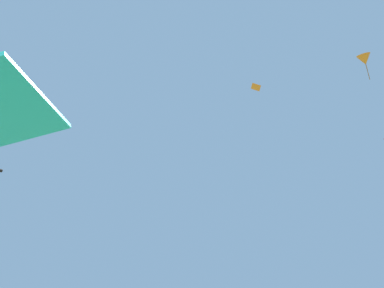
{
  "coord_description": "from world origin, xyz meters",
  "views": [
    {
      "loc": [
        2.37,
        -0.96,
        1.12
      ],
      "look_at": [
        -0.33,
        2.41,
        3.28
      ],
      "focal_mm": 34.1,
      "sensor_mm": 36.0,
      "label": 1
    }
  ],
  "objects": [
    {
      "name": "distant_kite_orange_high_left",
      "position": [
        -10.56,
        24.79,
        21.24
      ],
      "size": [
        0.88,
        0.92,
        0.51
      ],
      "color": "orange"
    },
    {
      "name": "distant_kite_orange_high_right",
      "position": [
        0.05,
        16.01,
        13.29
      ],
      "size": [
        0.96,
        1.07,
        1.67
      ],
      "color": "orange"
    }
  ]
}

